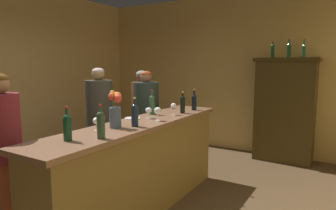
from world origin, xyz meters
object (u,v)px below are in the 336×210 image
object	(u,v)px
bar_counter	(140,167)
display_bottle_midleft	(289,50)
wine_glass_front	(96,121)
patron_near_entrance	(142,112)
flower_arrangement	(115,109)
cheese_plate	(132,118)
patron_by_cabinet	(100,122)
wine_glass_rear	(158,111)
wine_bottle_pinot	(183,103)
wine_bottle_riesling	(194,101)
wine_bottle_chardonnay	(152,104)
display_bottle_left	(272,50)
display_bottle_center	(304,50)
wine_glass_spare	(149,110)
wine_glass_mid	(174,107)
patron_redhead	(3,155)
wine_bottle_syrah	(135,114)
wine_bottle_malbec	(101,124)
display_cabinet	(285,108)
wine_bottle_merlot	(67,126)
patron_tall	(146,118)

from	to	relation	value
bar_counter	display_bottle_midleft	xyz separation A→B (m)	(1.05, 2.77, 1.39)
wine_glass_front	patron_near_entrance	distance (m)	2.31
flower_arrangement	cheese_plate	bearing A→B (deg)	108.51
patron_near_entrance	bar_counter	bearing A→B (deg)	15.41
patron_by_cabinet	wine_glass_rear	bearing A→B (deg)	3.22
wine_bottle_pinot	wine_bottle_riesling	world-z (taller)	wine_bottle_riesling
wine_bottle_chardonnay	wine_glass_front	bearing A→B (deg)	-86.15
wine_bottle_pinot	display_bottle_left	size ratio (longest dim) A/B	0.99
cheese_plate	display_bottle_center	size ratio (longest dim) A/B	0.62
wine_glass_spare	wine_glass_mid	bearing A→B (deg)	68.98
wine_bottle_riesling	patron_redhead	bearing A→B (deg)	-107.91
wine_glass_front	cheese_plate	world-z (taller)	wine_glass_front
bar_counter	wine_glass_mid	xyz separation A→B (m)	(0.09, 0.60, 0.62)
wine_glass_mid	wine_bottle_syrah	bearing A→B (deg)	-89.33
display_bottle_left	wine_glass_rear	bearing A→B (deg)	-104.22
wine_bottle_malbec	wine_glass_spare	distance (m)	1.03
bar_counter	cheese_plate	world-z (taller)	cheese_plate
wine_bottle_riesling	wine_glass_spare	bearing A→B (deg)	-101.69
display_cabinet	display_bottle_midleft	bearing A→B (deg)	0.00
wine_bottle_pinot	wine_glass_front	xyz separation A→B (m)	(-0.22, -1.34, -0.03)
display_bottle_center	flower_arrangement	bearing A→B (deg)	-112.67
bar_counter	wine_bottle_riesling	size ratio (longest dim) A/B	9.58
display_bottle_left	display_bottle_center	xyz separation A→B (m)	(0.49, 0.00, -0.01)
wine_bottle_pinot	display_bottle_left	bearing A→B (deg)	71.50
wine_bottle_merlot	wine_bottle_chardonnay	bearing A→B (deg)	95.66
display_bottle_center	patron_near_entrance	xyz separation A→B (m)	(-2.35, -1.25, -1.04)
wine_bottle_syrah	bar_counter	bearing A→B (deg)	115.68
display_bottle_center	wine_bottle_riesling	bearing A→B (deg)	-124.44
wine_bottle_pinot	patron_by_cabinet	size ratio (longest dim) A/B	0.17
patron_by_cabinet	display_bottle_center	bearing A→B (deg)	60.73
patron_tall	wine_bottle_syrah	bearing A→B (deg)	20.96
display_bottle_center	patron_redhead	world-z (taller)	display_bottle_center
wine_glass_rear	wine_glass_front	bearing A→B (deg)	-107.06
wine_glass_rear	wine_glass_spare	xyz separation A→B (m)	(-0.17, 0.07, -0.02)
patron_redhead	flower_arrangement	bearing A→B (deg)	-13.10
wine_glass_mid	flower_arrangement	bearing A→B (deg)	-97.02
patron_near_entrance	display_cabinet	bearing A→B (deg)	100.83
wine_glass_mid	wine_glass_front	bearing A→B (deg)	-99.20
wine_glass_spare	wine_bottle_riesling	bearing A→B (deg)	78.31
wine_glass_rear	wine_glass_spare	distance (m)	0.19
wine_bottle_riesling	patron_by_cabinet	bearing A→B (deg)	-147.57
wine_glass_mid	wine_bottle_malbec	bearing A→B (deg)	-86.93
wine_bottle_syrah	wine_bottle_merlot	size ratio (longest dim) A/B	1.03
wine_bottle_syrah	patron_near_entrance	size ratio (longest dim) A/B	0.19
wine_bottle_merlot	wine_bottle_malbec	xyz separation A→B (m)	(0.19, 0.20, 0.01)
wine_bottle_riesling	display_bottle_center	world-z (taller)	display_bottle_center
wine_bottle_malbec	wine_glass_front	bearing A→B (deg)	141.07
wine_glass_front	display_bottle_midleft	world-z (taller)	display_bottle_midleft
bar_counter	wine_glass_rear	bearing A→B (deg)	53.81
wine_bottle_malbec	wine_bottle_riesling	distance (m)	1.86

